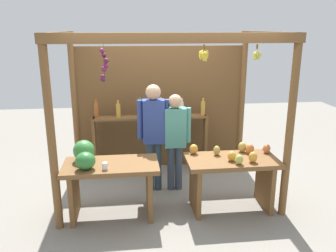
{
  "coord_description": "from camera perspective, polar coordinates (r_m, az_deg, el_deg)",
  "views": [
    {
      "loc": [
        -0.55,
        -4.96,
        2.44
      ],
      "look_at": [
        0.0,
        -0.19,
        1.08
      ],
      "focal_mm": 36.96,
      "sensor_mm": 36.0,
      "label": 1
    }
  ],
  "objects": [
    {
      "name": "vendor_woman",
      "position": [
        5.2,
        1.15,
        -1.4
      ],
      "size": [
        0.48,
        0.2,
        1.51
      ],
      "rotation": [
        0.0,
        0.0,
        -0.01
      ],
      "color": "#3C495B",
      "rests_on": "ground"
    },
    {
      "name": "fruit_counter_right",
      "position": [
        4.84,
        10.47,
        -7.22
      ],
      "size": [
        1.24,
        0.64,
        0.89
      ],
      "color": "brown",
      "rests_on": "ground"
    },
    {
      "name": "fruit_counter_left",
      "position": [
        4.64,
        -10.48,
        -7.49
      ],
      "size": [
        1.24,
        0.67,
        1.02
      ],
      "color": "brown",
      "rests_on": "ground"
    },
    {
      "name": "ground_plane",
      "position": [
        5.55,
        -0.23,
        -10.2
      ],
      "size": [
        12.0,
        12.0,
        0.0
      ],
      "primitive_type": "plane",
      "color": "gray",
      "rests_on": "ground"
    },
    {
      "name": "bottle_shelf_unit",
      "position": [
        5.91,
        -2.87,
        -0.29
      ],
      "size": [
        1.96,
        0.22,
        1.33
      ],
      "color": "brown",
      "rests_on": "ground"
    },
    {
      "name": "market_stall",
      "position": [
        5.53,
        -0.77,
        4.92
      ],
      "size": [
        3.06,
        2.01,
        2.39
      ],
      "color": "brown",
      "rests_on": "ground"
    },
    {
      "name": "vendor_man",
      "position": [
        5.16,
        -2.39,
        -0.39
      ],
      "size": [
        0.48,
        0.22,
        1.66
      ],
      "rotation": [
        0.0,
        0.0,
        -0.07
      ],
      "color": "#2B4051",
      "rests_on": "ground"
    }
  ]
}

